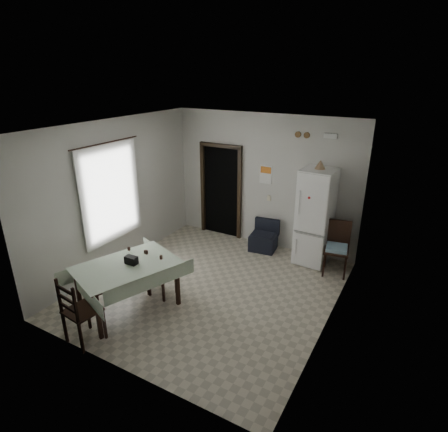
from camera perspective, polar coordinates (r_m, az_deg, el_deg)
ground at (r=6.94m, az=-2.06°, el=-10.99°), size 4.50×4.50×0.00m
ceiling at (r=5.91m, az=-2.44°, el=13.45°), size 4.20×4.50×0.02m
wall_back at (r=8.18m, az=6.05°, el=5.23°), size 4.20×0.02×2.90m
wall_front at (r=4.70m, az=-16.85°, el=-8.48°), size 4.20×0.02×2.90m
wall_left at (r=7.54m, az=-16.00°, el=3.07°), size 0.02×4.50×2.90m
wall_right at (r=5.56m, az=16.59°, el=-3.63°), size 0.02×4.50×2.90m
doorway at (r=8.91m, az=0.28°, el=4.10°), size 1.06×0.52×2.22m
window_recess at (r=7.41m, az=-17.43°, el=3.42°), size 0.10×1.20×1.60m
curtain at (r=7.34m, az=-16.84°, el=3.30°), size 0.02×1.45×1.85m
curtain_rod at (r=7.10m, az=-17.61°, el=10.58°), size 0.02×1.60×0.02m
calendar at (r=8.11m, az=6.39°, el=6.31°), size 0.28×0.02×0.40m
calendar_image at (r=8.07m, az=6.40°, el=6.99°), size 0.24×0.01×0.14m
light_switch at (r=8.22m, az=6.88°, el=2.71°), size 0.08×0.02×0.12m
vent_left at (r=7.69m, az=11.20°, el=12.09°), size 0.12×0.03×0.12m
vent_right at (r=7.64m, az=12.51°, el=11.92°), size 0.12×0.03×0.12m
emergency_light at (r=7.49m, az=15.96°, el=11.66°), size 0.25×0.07×0.09m
fridge at (r=7.65m, az=13.69°, el=-0.18°), size 0.66×0.66×1.96m
tan_cone at (r=7.37m, az=14.46°, el=7.61°), size 0.22×0.22×0.17m
navy_seat at (r=8.22m, az=6.03°, el=-3.00°), size 0.61×0.59×0.66m
corner_chair at (r=7.48m, az=16.78°, el=-4.86°), size 0.53×0.53×1.05m
dining_table at (r=6.41m, az=-14.33°, el=-10.44°), size 1.52×1.83×0.82m
black_bag at (r=6.19m, az=-13.94°, el=-6.55°), size 0.20×0.13×0.13m
dining_chair_far_left at (r=6.87m, az=-12.10°, el=-7.60°), size 0.43×0.43×0.88m
dining_chair_far_right at (r=6.65m, az=-9.44°, el=-8.43°), size 0.41×0.41×0.89m
dining_chair_near_head at (r=5.85m, az=-20.80°, el=-13.20°), size 0.51×0.51×1.06m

